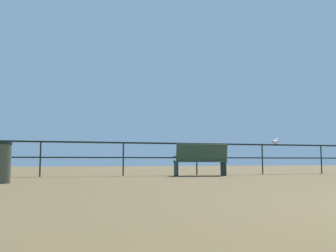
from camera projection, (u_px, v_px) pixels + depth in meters
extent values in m
cube|color=black|center=(197.00, 144.00, 12.11)|extent=(24.12, 0.05, 0.05)
cube|color=black|center=(197.00, 158.00, 12.07)|extent=(24.12, 0.04, 0.04)
cylinder|color=black|center=(40.00, 159.00, 10.69)|extent=(0.04, 0.04, 1.01)
cylinder|color=black|center=(123.00, 159.00, 11.38)|extent=(0.04, 0.04, 1.01)
cylinder|color=black|center=(197.00, 159.00, 12.07)|extent=(0.04, 0.04, 1.01)
cylinder|color=black|center=(262.00, 159.00, 12.75)|extent=(0.04, 0.04, 1.01)
cylinder|color=black|center=(321.00, 159.00, 13.44)|extent=(0.04, 0.04, 1.01)
cube|color=#2E4533|center=(200.00, 161.00, 11.36)|extent=(1.62, 0.59, 0.05)
cube|color=#2E4533|center=(202.00, 153.00, 11.17)|extent=(1.59, 0.27, 0.53)
cube|color=black|center=(223.00, 168.00, 11.49)|extent=(0.07, 0.42, 0.44)
cube|color=black|center=(221.00, 157.00, 11.71)|extent=(0.06, 0.33, 0.04)
cube|color=black|center=(176.00, 169.00, 11.18)|extent=(0.07, 0.42, 0.44)
cube|color=black|center=(175.00, 157.00, 11.39)|extent=(0.06, 0.33, 0.04)
ellipsoid|color=silver|center=(275.00, 142.00, 12.96)|extent=(0.32, 0.28, 0.15)
ellipsoid|color=#908F9D|center=(275.00, 141.00, 12.96)|extent=(0.28, 0.23, 0.05)
sphere|color=silver|center=(277.00, 140.00, 13.05)|extent=(0.13, 0.13, 0.13)
cone|color=gold|center=(278.00, 140.00, 13.11)|extent=(0.07, 0.07, 0.05)
cube|color=#908F9D|center=(273.00, 142.00, 12.86)|extent=(0.12, 0.11, 0.02)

